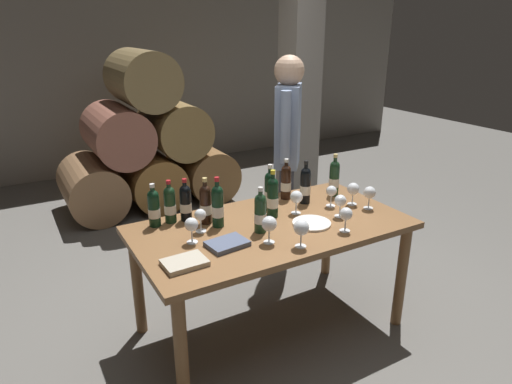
# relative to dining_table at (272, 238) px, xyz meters

# --- Properties ---
(ground_plane) EXTENTS (14.00, 14.00, 0.00)m
(ground_plane) POSITION_rel_dining_table_xyz_m (0.00, 0.00, -0.67)
(ground_plane) COLOR #66635E
(cellar_back_wall) EXTENTS (10.00, 0.24, 2.80)m
(cellar_back_wall) POSITION_rel_dining_table_xyz_m (0.00, 4.20, 0.73)
(cellar_back_wall) COLOR gray
(cellar_back_wall) RESTS_ON ground_plane
(barrel_stack) EXTENTS (1.86, 0.90, 1.69)m
(barrel_stack) POSITION_rel_dining_table_xyz_m (0.00, 2.60, -0.01)
(barrel_stack) COLOR #8E6745
(barrel_stack) RESTS_ON ground_plane
(stone_pillar) EXTENTS (0.32, 0.32, 2.60)m
(stone_pillar) POSITION_rel_dining_table_xyz_m (1.30, 1.60, 0.63)
(stone_pillar) COLOR gray
(stone_pillar) RESTS_ON ground_plane
(dining_table) EXTENTS (1.70, 0.90, 0.76)m
(dining_table) POSITION_rel_dining_table_xyz_m (0.00, 0.00, 0.00)
(dining_table) COLOR brown
(dining_table) RESTS_ON ground_plane
(wine_bottle_0) EXTENTS (0.07, 0.07, 0.29)m
(wine_bottle_0) POSITION_rel_dining_table_xyz_m (0.32, 0.33, 0.22)
(wine_bottle_0) COLOR black
(wine_bottle_0) RESTS_ON dining_table
(wine_bottle_1) EXTENTS (0.07, 0.07, 0.30)m
(wine_bottle_1) POSITION_rel_dining_table_xyz_m (0.39, 0.20, 0.22)
(wine_bottle_1) COLOR black
(wine_bottle_1) RESTS_ON dining_table
(wine_bottle_2) EXTENTS (0.07, 0.07, 0.32)m
(wine_bottle_2) POSITION_rel_dining_table_xyz_m (-0.30, 0.14, 0.23)
(wine_bottle_2) COLOR black
(wine_bottle_2) RESTS_ON dining_table
(wine_bottle_3) EXTENTS (0.07, 0.07, 0.31)m
(wine_bottle_3) POSITION_rel_dining_table_xyz_m (0.07, 0.10, 0.23)
(wine_bottle_3) COLOR black
(wine_bottle_3) RESTS_ON dining_table
(wine_bottle_4) EXTENTS (0.07, 0.07, 0.31)m
(wine_bottle_4) POSITION_rel_dining_table_xyz_m (0.11, 0.21, 0.23)
(wine_bottle_4) COLOR black
(wine_bottle_4) RESTS_ON dining_table
(wine_bottle_5) EXTENTS (0.07, 0.07, 0.28)m
(wine_bottle_5) POSITION_rel_dining_table_xyz_m (-0.53, 0.35, 0.21)
(wine_bottle_5) COLOR #19381E
(wine_bottle_5) RESTS_ON dining_table
(wine_bottle_6) EXTENTS (0.07, 0.07, 0.31)m
(wine_bottle_6) POSITION_rel_dining_table_xyz_m (0.66, 0.22, 0.22)
(wine_bottle_6) COLOR #19381E
(wine_bottle_6) RESTS_ON dining_table
(wine_bottle_7) EXTENTS (0.07, 0.07, 0.27)m
(wine_bottle_7) POSITION_rel_dining_table_xyz_m (-0.64, 0.34, 0.21)
(wine_bottle_7) COLOR black
(wine_bottle_7) RESTS_ON dining_table
(wine_bottle_8) EXTENTS (0.07, 0.07, 0.28)m
(wine_bottle_8) POSITION_rel_dining_table_xyz_m (-0.12, -0.05, 0.21)
(wine_bottle_8) COLOR #19381E
(wine_bottle_8) RESTS_ON dining_table
(wine_bottle_9) EXTENTS (0.07, 0.07, 0.30)m
(wine_bottle_9) POSITION_rel_dining_table_xyz_m (-0.34, 0.22, 0.22)
(wine_bottle_9) COLOR black
(wine_bottle_9) RESTS_ON dining_table
(wine_bottle_10) EXTENTS (0.07, 0.07, 0.28)m
(wine_bottle_10) POSITION_rel_dining_table_xyz_m (-0.44, 0.33, 0.21)
(wine_bottle_10) COLOR black
(wine_bottle_10) RESTS_ON dining_table
(wine_glass_0) EXTENTS (0.08, 0.08, 0.16)m
(wine_glass_0) POSITION_rel_dining_table_xyz_m (0.23, 0.07, 0.20)
(wine_glass_0) COLOR white
(wine_glass_0) RESTS_ON dining_table
(wine_glass_1) EXTENTS (0.08, 0.08, 0.16)m
(wine_glass_1) POSITION_rel_dining_table_xyz_m (0.70, -0.10, 0.20)
(wine_glass_1) COLOR white
(wine_glass_1) RESTS_ON dining_table
(wine_glass_2) EXTENTS (0.07, 0.07, 0.15)m
(wine_glass_2) POSITION_rel_dining_table_xyz_m (0.44, -0.11, 0.20)
(wine_glass_2) COLOR white
(wine_glass_2) RESTS_ON dining_table
(wine_glass_3) EXTENTS (0.09, 0.09, 0.16)m
(wine_glass_3) POSITION_rel_dining_table_xyz_m (-0.02, -0.34, 0.20)
(wine_glass_3) COLOR white
(wine_glass_3) RESTS_ON dining_table
(wine_glass_4) EXTENTS (0.08, 0.08, 0.15)m
(wine_glass_4) POSITION_rel_dining_table_xyz_m (-0.53, 0.01, 0.20)
(wine_glass_4) COLOR white
(wine_glass_4) RESTS_ON dining_table
(wine_glass_5) EXTENTS (0.08, 0.08, 0.15)m
(wine_glass_5) POSITION_rel_dining_table_xyz_m (0.33, -0.30, 0.20)
(wine_glass_5) COLOR white
(wine_glass_5) RESTS_ON dining_table
(wine_glass_6) EXTENTS (0.08, 0.08, 0.16)m
(wine_glass_6) POSITION_rel_dining_table_xyz_m (0.65, 0.01, 0.20)
(wine_glass_6) COLOR white
(wine_glass_6) RESTS_ON dining_table
(wine_glass_7) EXTENTS (0.07, 0.07, 0.15)m
(wine_glass_7) POSITION_rel_dining_table_xyz_m (0.51, 0.06, 0.20)
(wine_glass_7) COLOR white
(wine_glass_7) RESTS_ON dining_table
(wine_glass_8) EXTENTS (0.07, 0.07, 0.15)m
(wine_glass_8) POSITION_rel_dining_table_xyz_m (-0.42, 0.12, 0.19)
(wine_glass_8) COLOR white
(wine_glass_8) RESTS_ON dining_table
(wine_glass_9) EXTENTS (0.09, 0.09, 0.16)m
(wine_glass_9) POSITION_rel_dining_table_xyz_m (-0.15, -0.21, 0.20)
(wine_glass_9) COLOR white
(wine_glass_9) RESTS_ON dining_table
(tasting_notebook) EXTENTS (0.22, 0.17, 0.03)m
(tasting_notebook) POSITION_rel_dining_table_xyz_m (-0.66, -0.21, 0.11)
(tasting_notebook) COLOR #B2A893
(tasting_notebook) RESTS_ON dining_table
(leather_ledger) EXTENTS (0.24, 0.18, 0.03)m
(leather_ledger) POSITION_rel_dining_table_xyz_m (-0.37, -0.12, 0.11)
(leather_ledger) COLOR #4C5670
(leather_ledger) RESTS_ON dining_table
(serving_plate) EXTENTS (0.24, 0.24, 0.01)m
(serving_plate) POSITION_rel_dining_table_xyz_m (0.21, -0.12, 0.10)
(serving_plate) COLOR white
(serving_plate) RESTS_ON dining_table
(sommelier_presenting) EXTENTS (0.34, 0.40, 1.72)m
(sommelier_presenting) POSITION_rel_dining_table_xyz_m (0.60, 0.75, 0.37)
(sommelier_presenting) COLOR #383842
(sommelier_presenting) RESTS_ON ground_plane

